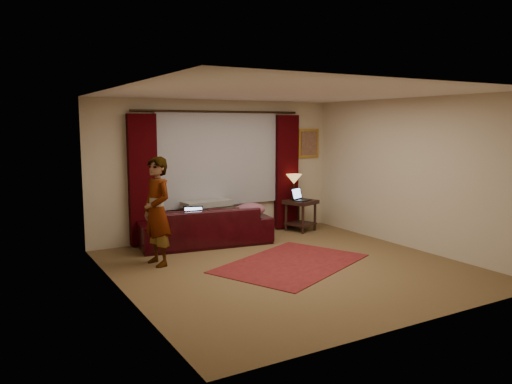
% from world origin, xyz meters
% --- Properties ---
extents(floor, '(5.00, 5.00, 0.01)m').
position_xyz_m(floor, '(0.00, 0.00, -0.01)').
color(floor, brown).
rests_on(floor, ground).
extents(ceiling, '(5.00, 5.00, 0.02)m').
position_xyz_m(ceiling, '(0.00, 0.00, 2.60)').
color(ceiling, silver).
rests_on(ceiling, ground).
extents(wall_back, '(5.00, 0.02, 2.60)m').
position_xyz_m(wall_back, '(0.00, 2.50, 1.30)').
color(wall_back, beige).
rests_on(wall_back, ground).
extents(wall_front, '(5.00, 0.02, 2.60)m').
position_xyz_m(wall_front, '(0.00, -2.50, 1.30)').
color(wall_front, beige).
rests_on(wall_front, ground).
extents(wall_left, '(0.02, 5.00, 2.60)m').
position_xyz_m(wall_left, '(-2.50, 0.00, 1.30)').
color(wall_left, beige).
rests_on(wall_left, ground).
extents(wall_right, '(0.02, 5.00, 2.60)m').
position_xyz_m(wall_right, '(2.50, 0.00, 1.30)').
color(wall_right, beige).
rests_on(wall_right, ground).
extents(sheer_curtain, '(2.50, 0.05, 1.80)m').
position_xyz_m(sheer_curtain, '(0.00, 2.44, 1.50)').
color(sheer_curtain, '#9D9DA5').
rests_on(sheer_curtain, wall_back).
extents(drape_left, '(0.50, 0.14, 2.30)m').
position_xyz_m(drape_left, '(-1.50, 2.39, 1.18)').
color(drape_left, black).
rests_on(drape_left, floor).
extents(drape_right, '(0.50, 0.14, 2.30)m').
position_xyz_m(drape_right, '(1.50, 2.39, 1.18)').
color(drape_right, black).
rests_on(drape_right, floor).
extents(curtain_rod, '(0.04, 0.04, 3.40)m').
position_xyz_m(curtain_rod, '(0.00, 2.39, 2.38)').
color(curtain_rod, black).
rests_on(curtain_rod, wall_back).
extents(picture_frame, '(0.50, 0.04, 0.60)m').
position_xyz_m(picture_frame, '(2.10, 2.47, 1.75)').
color(picture_frame, gold).
rests_on(picture_frame, wall_back).
extents(sofa, '(2.45, 1.31, 0.94)m').
position_xyz_m(sofa, '(-0.53, 1.95, 0.47)').
color(sofa, black).
rests_on(sofa, floor).
extents(throw_blanket, '(0.95, 0.45, 0.11)m').
position_xyz_m(throw_blanket, '(-0.37, 2.20, 0.95)').
color(throw_blanket, gray).
rests_on(throw_blanket, sofa).
extents(clothing_pile, '(0.60, 0.47, 0.24)m').
position_xyz_m(clothing_pile, '(0.26, 1.69, 0.59)').
color(clothing_pile, '#7B4556').
rests_on(clothing_pile, sofa).
extents(laptop_sofa, '(0.46, 0.48, 0.25)m').
position_xyz_m(laptop_sofa, '(-0.82, 1.77, 0.60)').
color(laptop_sofa, black).
rests_on(laptop_sofa, sofa).
extents(area_rug, '(2.77, 2.38, 0.01)m').
position_xyz_m(area_rug, '(0.12, 0.14, 0.01)').
color(area_rug, maroon).
rests_on(area_rug, floor).
extents(end_table, '(0.69, 0.69, 0.63)m').
position_xyz_m(end_table, '(1.63, 2.06, 0.31)').
color(end_table, black).
rests_on(end_table, floor).
extents(tiffany_lamp, '(0.45, 0.45, 0.52)m').
position_xyz_m(tiffany_lamp, '(1.56, 2.20, 0.89)').
color(tiffany_lamp, olive).
rests_on(tiffany_lamp, end_table).
extents(laptop_table, '(0.49, 0.50, 0.26)m').
position_xyz_m(laptop_table, '(1.62, 1.99, 0.76)').
color(laptop_table, black).
rests_on(laptop_table, end_table).
extents(person, '(0.57, 0.57, 1.67)m').
position_xyz_m(person, '(-1.68, 1.12, 0.83)').
color(person, gray).
rests_on(person, floor).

